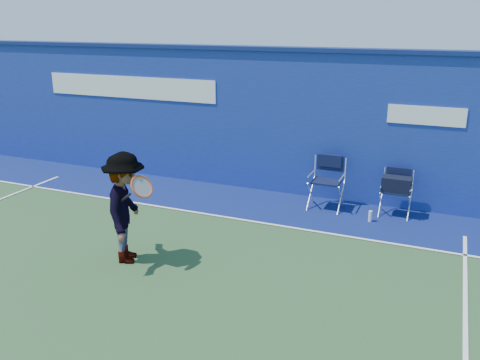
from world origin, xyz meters
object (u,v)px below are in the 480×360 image
at_px(directors_chair_left, 326,192).
at_px(water_bottle, 370,216).
at_px(directors_chair_right, 396,197).
at_px(tennis_player, 126,208).

xyz_separation_m(directors_chair_left, water_bottle, (0.95, -0.40, -0.24)).
bearing_deg(directors_chair_right, directors_chair_left, -175.12).
distance_m(water_bottle, tennis_player, 4.53).
xyz_separation_m(directors_chair_right, water_bottle, (-0.38, -0.51, -0.27)).
height_order(directors_chair_right, tennis_player, tennis_player).
bearing_deg(water_bottle, directors_chair_left, 157.25).
relative_size(water_bottle, tennis_player, 0.12).
bearing_deg(directors_chair_left, directors_chair_right, 4.88).
distance_m(directors_chair_left, directors_chair_right, 1.33).
bearing_deg(tennis_player, water_bottle, 43.40).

